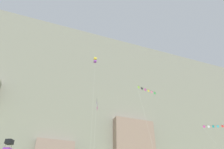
% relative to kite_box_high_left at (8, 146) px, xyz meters
% --- Properties ---
extents(cliff_face, '(180.00, 30.84, 58.61)m').
position_rel_kite_box_high_left_xyz_m(cliff_face, '(8.49, 40.25, 19.73)').
color(cliff_face, gray).
rests_on(cliff_face, ground).
extents(kite_box_high_left, '(1.12, 2.48, 10.39)m').
position_rel_kite_box_high_left_xyz_m(kite_box_high_left, '(0.00, 0.00, 0.00)').
color(kite_box_high_left, black).
rests_on(kite_box_high_left, ground).
extents(kite_banner_mid_right, '(4.86, 3.57, 23.11)m').
position_rel_kite_box_high_left_xyz_m(kite_banner_mid_right, '(21.68, 1.46, 11.73)').
color(kite_banner_mid_right, black).
rests_on(kite_banner_mid_right, ground).
extents(kite_box_low_left, '(1.30, 4.06, 33.08)m').
position_rel_kite_box_high_left_xyz_m(kite_box_low_left, '(12.81, 8.12, 22.60)').
color(kite_box_low_left, yellow).
rests_on(kite_box_low_left, ground).
extents(kite_banner_mid_left, '(2.30, 6.25, 20.84)m').
position_rel_kite_box_high_left_xyz_m(kite_banner_mid_left, '(13.17, 6.32, 10.26)').
color(kite_banner_mid_left, black).
rests_on(kite_banner_mid_left, ground).
extents(kite_banner_near_cliff, '(3.83, 6.84, 16.36)m').
position_rel_kite_box_high_left_xyz_m(kite_banner_near_cliff, '(33.31, -1.51, 5.23)').
color(kite_banner_near_cliff, black).
rests_on(kite_banner_near_cliff, ground).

